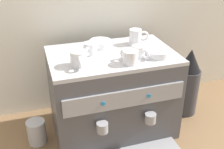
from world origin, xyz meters
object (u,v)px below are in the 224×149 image
at_px(coffee_grinder, 187,83).
at_px(ceramic_cup_0, 130,57).
at_px(ceramic_cup_1, 136,37).
at_px(ceramic_cup_4, 79,59).
at_px(ceramic_bowl_0, 100,44).
at_px(milk_pitcher, 37,132).
at_px(ceramic_cup_3, 90,49).
at_px(espresso_machine, 112,93).
at_px(ceramic_cup_2, 139,52).
at_px(ceramic_bowl_1, 158,53).

bearing_deg(coffee_grinder, ceramic_cup_0, -160.69).
bearing_deg(ceramic_cup_1, ceramic_cup_4, -152.72).
xyz_separation_m(ceramic_cup_0, ceramic_bowl_0, (-0.07, 0.25, -0.02)).
height_order(ceramic_cup_1, ceramic_cup_4, ceramic_cup_1).
bearing_deg(milk_pitcher, ceramic_cup_3, 5.12).
relative_size(ceramic_cup_3, milk_pitcher, 0.70).
bearing_deg(espresso_machine, ceramic_cup_2, -40.14).
relative_size(espresso_machine, milk_pitcher, 4.85).
height_order(ceramic_cup_1, ceramic_bowl_0, ceramic_cup_1).
bearing_deg(espresso_machine, milk_pitcher, -179.71).
bearing_deg(ceramic_bowl_0, coffee_grinder, -10.44).
height_order(ceramic_cup_0, ceramic_bowl_1, ceramic_cup_0).
relative_size(espresso_machine, ceramic_cup_3, 6.95).
distance_m(ceramic_bowl_1, milk_pitcher, 0.76).
relative_size(ceramic_cup_1, milk_pitcher, 0.83).
distance_m(ceramic_cup_3, coffee_grinder, 0.66).
distance_m(ceramic_cup_4, ceramic_bowl_1, 0.40).
bearing_deg(ceramic_cup_1, ceramic_cup_3, -166.00).
bearing_deg(coffee_grinder, ceramic_cup_3, 179.39).
bearing_deg(ceramic_cup_2, ceramic_bowl_0, 123.96).
xyz_separation_m(espresso_machine, ceramic_cup_1, (0.17, 0.10, 0.28)).
height_order(ceramic_cup_2, coffee_grinder, ceramic_cup_2).
height_order(ceramic_cup_2, milk_pitcher, ceramic_cup_2).
bearing_deg(ceramic_cup_2, milk_pitcher, 170.53).
bearing_deg(ceramic_cup_3, ceramic_cup_1, 14.00).
xyz_separation_m(ceramic_cup_3, coffee_grinder, (0.59, -0.01, -0.29)).
xyz_separation_m(ceramic_cup_1, coffee_grinder, (0.32, -0.08, -0.30)).
bearing_deg(ceramic_cup_3, ceramic_bowl_0, 48.50).
distance_m(ceramic_cup_2, ceramic_cup_3, 0.25).
height_order(ceramic_cup_4, coffee_grinder, ceramic_cup_4).
distance_m(ceramic_cup_1, ceramic_cup_2, 0.20).
distance_m(ceramic_cup_4, milk_pitcher, 0.50).
relative_size(ceramic_cup_2, ceramic_bowl_0, 0.76).
bearing_deg(ceramic_cup_0, espresso_machine, 107.60).
relative_size(ceramic_cup_1, ceramic_cup_2, 1.22).
distance_m(ceramic_cup_4, ceramic_bowl_0, 0.26).
distance_m(espresso_machine, ceramic_cup_1, 0.34).
xyz_separation_m(ceramic_cup_2, ceramic_cup_3, (-0.22, 0.12, -0.00)).
relative_size(espresso_machine, ceramic_cup_0, 6.13).
relative_size(ceramic_cup_2, coffee_grinder, 0.22).
relative_size(ceramic_cup_0, ceramic_cup_3, 1.13).
height_order(espresso_machine, ceramic_cup_3, ceramic_cup_3).
bearing_deg(ceramic_bowl_0, ceramic_cup_4, -128.02).
xyz_separation_m(ceramic_bowl_0, coffee_grinder, (0.52, -0.10, -0.28)).
relative_size(espresso_machine, coffee_grinder, 1.54).
relative_size(ceramic_cup_0, ceramic_cup_1, 0.96).
bearing_deg(ceramic_cup_4, milk_pitcher, 159.69).
relative_size(ceramic_cup_3, ceramic_cup_4, 0.81).
xyz_separation_m(ceramic_cup_2, coffee_grinder, (0.38, 0.11, -0.29)).
distance_m(ceramic_cup_1, ceramic_cup_4, 0.40).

